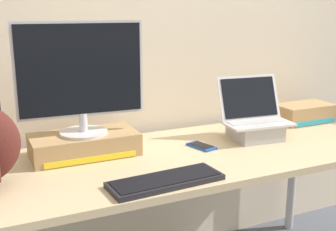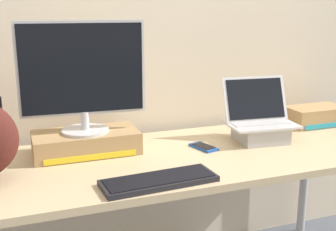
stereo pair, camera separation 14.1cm
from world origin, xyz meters
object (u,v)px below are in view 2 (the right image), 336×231
desktop_monitor (83,76)px  open_laptop (260,127)px  toner_box_cyan (316,116)px  external_keyboard (159,180)px  cell_phone (204,147)px  toner_box_yellow (86,142)px

desktop_monitor → open_laptop: bearing=-4.0°
desktop_monitor → toner_box_cyan: bearing=4.9°
external_keyboard → toner_box_cyan: toner_box_cyan is taller
external_keyboard → cell_phone: 0.45m
toner_box_yellow → toner_box_cyan: 1.26m
external_keyboard → toner_box_yellow: bearing=110.3°
toner_box_yellow → toner_box_cyan: size_ratio=1.42×
open_laptop → cell_phone: open_laptop is taller
open_laptop → cell_phone: bearing=-171.5°
external_keyboard → toner_box_cyan: 1.17m
open_laptop → external_keyboard: (-0.63, -0.33, -0.05)m
toner_box_yellow → cell_phone: toner_box_yellow is taller
open_laptop → toner_box_cyan: bearing=23.1°
desktop_monitor → cell_phone: size_ratio=3.56×
toner_box_yellow → cell_phone: size_ratio=3.02×
toner_box_yellow → open_laptop: (0.82, -0.11, 0.02)m
external_keyboard → toner_box_cyan: (1.07, 0.47, 0.04)m
desktop_monitor → toner_box_cyan: desktop_monitor is taller
toner_box_yellow → open_laptop: open_laptop is taller
desktop_monitor → external_keyboard: desktop_monitor is taller
open_laptop → toner_box_yellow: bearing=178.1°
toner_box_yellow → external_keyboard: toner_box_yellow is taller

